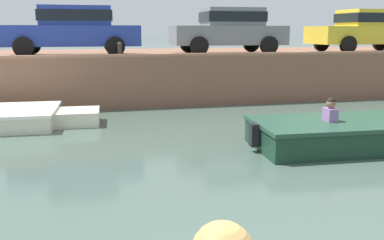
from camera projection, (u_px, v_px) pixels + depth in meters
ground_plane at (200, 162)px, 7.90m from camera, size 400.00×400.00×0.00m
far_quay_wall at (142, 73)px, 16.11m from camera, size 60.00×6.00×1.60m
far_wall_coping at (153, 55)px, 13.19m from camera, size 60.00×0.24×0.08m
motorboat_passing at (384, 132)px, 9.01m from camera, size 6.24×2.09×1.05m
car_left_inner_blue at (73, 29)px, 13.63m from camera, size 4.32×1.94×1.54m
car_centre_grey at (229, 29)px, 14.80m from camera, size 3.91×1.96×1.54m
car_right_inner_yellow at (368, 29)px, 16.04m from camera, size 4.37×1.99×1.54m
mooring_bollard_mid at (120, 49)px, 13.05m from camera, size 0.15×0.15×0.45m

